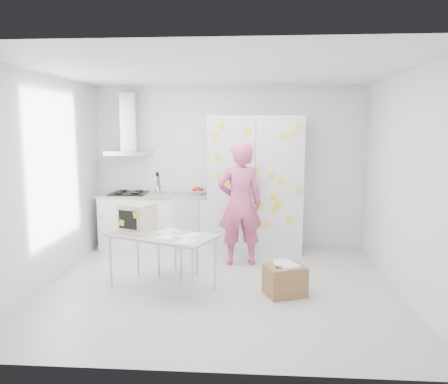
# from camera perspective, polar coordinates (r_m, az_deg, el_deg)

# --- Properties ---
(floor) EXTENTS (4.50, 4.00, 0.02)m
(floor) POSITION_cam_1_polar(r_m,az_deg,el_deg) (5.76, -0.63, -12.25)
(floor) COLOR silver
(floor) RESTS_ON ground
(walls) EXTENTS (4.52, 4.01, 2.70)m
(walls) POSITION_cam_1_polar(r_m,az_deg,el_deg) (6.14, -0.10, 2.16)
(walls) COLOR white
(walls) RESTS_ON ground
(ceiling) EXTENTS (4.50, 4.00, 0.02)m
(ceiling) POSITION_cam_1_polar(r_m,az_deg,el_deg) (5.42, -0.68, 15.60)
(ceiling) COLOR white
(ceiling) RESTS_ON walls
(counter_run) EXTENTS (1.84, 0.63, 1.28)m
(counter_run) POSITION_cam_1_polar(r_m,az_deg,el_deg) (7.42, -8.84, -3.70)
(counter_run) COLOR white
(counter_run) RESTS_ON ground
(range_hood) EXTENTS (0.70, 0.48, 1.01)m
(range_hood) POSITION_cam_1_polar(r_m,az_deg,el_deg) (7.50, -12.27, 7.79)
(range_hood) COLOR silver
(range_hood) RESTS_ON walls
(tall_cabinet) EXTENTS (1.50, 0.68, 2.20)m
(tall_cabinet) POSITION_cam_1_polar(r_m,az_deg,el_deg) (7.10, 4.08, 0.98)
(tall_cabinet) COLOR silver
(tall_cabinet) RESTS_ON ground
(person) EXTENTS (0.74, 0.56, 1.82)m
(person) POSITION_cam_1_polar(r_m,az_deg,el_deg) (6.40, 2.10, -1.58)
(person) COLOR #D15185
(person) RESTS_ON ground
(desk) EXTENTS (1.47, 1.12, 1.05)m
(desk) POSITION_cam_1_polar(r_m,az_deg,el_deg) (5.65, -10.14, -4.27)
(desk) COLOR #AFB7BB
(desk) RESTS_ON ground
(chair) EXTENTS (0.62, 0.62, 1.02)m
(chair) POSITION_cam_1_polar(r_m,az_deg,el_deg) (6.06, -5.60, -5.38)
(chair) COLOR #B2B2B0
(chair) RESTS_ON ground
(cardboard_box) EXTENTS (0.56, 0.51, 0.40)m
(cardboard_box) POSITION_cam_1_polar(r_m,az_deg,el_deg) (5.46, 7.95, -11.28)
(cardboard_box) COLOR olive
(cardboard_box) RESTS_ON ground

